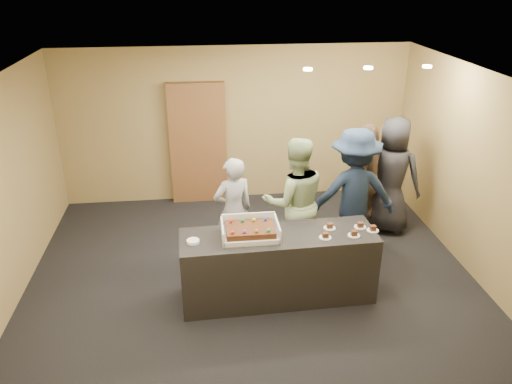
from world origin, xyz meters
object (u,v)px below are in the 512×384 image
Objects in this scene: sheet_cake at (250,229)px; person_dark_suit at (391,175)px; serving_counter at (278,266)px; storage_cabinet at (198,144)px; person_sage_man at (295,202)px; person_server_grey at (233,211)px; person_navy_man at (353,194)px; plate_stack at (193,241)px; cake_box at (250,232)px; person_brown_extra at (365,180)px.

person_dark_suit is (2.36, 1.59, -0.07)m from sheet_cake.
serving_counter is 1.13× the size of storage_cabinet.
person_sage_man is at bearing 49.69° from sheet_cake.
person_navy_man is (1.70, 0.00, 0.17)m from person_server_grey.
person_server_grey is 0.84× the size of person_dark_suit.
person_sage_man is (0.35, 0.83, 0.47)m from serving_counter.
person_sage_man is (1.39, 0.90, 0.01)m from plate_stack.
person_server_grey is at bearing -10.48° from person_sage_man.
cake_box is 0.36× the size of person_navy_man.
person_server_grey is at bearing 61.57° from plate_stack.
cake_box is 4.55× the size of plate_stack.
storage_cabinet reaches higher than person_brown_extra.
person_navy_man is at bearing -44.02° from storage_cabinet.
person_brown_extra is at bearing 41.99° from serving_counter.
serving_counter is 16.00× the size of plate_stack.
person_sage_man is at bearing 48.83° from cake_box.
cake_box is 1.17× the size of sheet_cake.
person_brown_extra is at bearing -31.09° from storage_cabinet.
person_navy_man is (2.25, 1.02, 0.03)m from plate_stack.
person_server_grey is (-0.14, 0.92, -0.16)m from cake_box.
storage_cabinet is at bearing 105.44° from serving_counter.
plate_stack is at bearing -172.10° from cake_box.
person_sage_man is 1.03× the size of person_brown_extra.
person_dark_suit is at bearing 138.27° from person_brown_extra.
sheet_cake is at bearing 69.40° from person_dark_suit.
cake_box is 0.37× the size of person_dark_suit.
plate_stack is 2.47m from person_navy_man.
person_dark_suit is at bearing 28.61° from plate_stack.
person_brown_extra is (1.58, 1.51, 0.45)m from serving_counter.
storage_cabinet is 3.06m from cake_box.
plate_stack is at bearing -21.28° from person_brown_extra.
serving_counter is at bearing 39.38° from person_navy_man.
plate_stack is (-0.69, -0.10, -0.03)m from cake_box.
cake_box is 2.83m from person_dark_suit.
person_sage_man is at bearing 32.90° from plate_stack.
serving_counter is 0.65m from sheet_cake.
serving_counter is at bearing -72.86° from storage_cabinet.
person_navy_man reaches higher than plate_stack.
person_server_grey is (0.45, -2.08, -0.28)m from storage_cabinet.
person_sage_man is at bearing 60.13° from person_dark_suit.
cake_box is 0.69m from plate_stack.
person_dark_suit reaches higher than person_server_grey.
serving_counter is 0.61m from cake_box.
person_sage_man is (0.70, 0.80, -0.02)m from cake_box.
plate_stack is 0.08× the size of person_navy_man.
sheet_cake is (-0.35, -0.00, 0.55)m from serving_counter.
storage_cabinet is 2.55m from person_sage_man.
serving_counter is 1.54× the size of person_server_grey.
plate_stack is 1.16m from person_server_grey.
serving_counter is 1.30× the size of person_sage_man.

